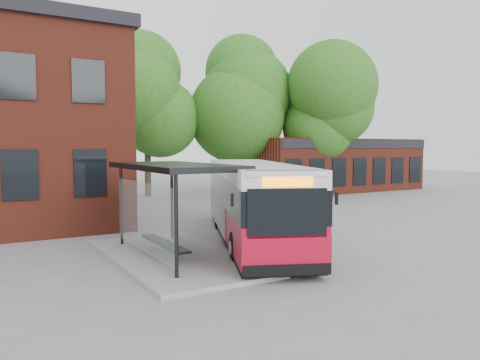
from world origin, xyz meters
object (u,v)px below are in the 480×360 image
bicycle_3 (303,193)px  bicycle_1 (298,193)px  bicycle_2 (294,194)px  bicycle_7 (319,189)px  city_bus (253,202)px  bicycle_5 (323,190)px  bicycle_6 (314,191)px  bicycle_0 (268,194)px  bus_shelter (174,211)px  bicycle_4 (313,192)px

bicycle_3 → bicycle_1: bearing=97.7°
bicycle_2 → bicycle_7: bearing=-62.6°
bicycle_1 → bicycle_3: bearing=-100.2°
city_bus → bicycle_2: size_ratio=6.02×
bicycle_7 → bicycle_5: bearing=165.6°
bicycle_1 → bicycle_2: 0.53m
bicycle_1 → bicycle_6: bearing=-85.0°
city_bus → bicycle_5: 15.03m
bicycle_0 → bicycle_1: (1.77, -0.79, 0.08)m
city_bus → bicycle_7: (12.03, 10.71, -0.89)m
city_bus → bicycle_6: city_bus is taller
bicycle_3 → bicycle_7: bearing=-61.9°
bicycle_2 → bicycle_3: 0.98m
city_bus → bicycle_6: (11.20, 10.24, -0.98)m
bicycle_1 → bicycle_2: (-0.46, -0.26, -0.00)m
bicycle_5 → bicycle_7: 1.20m
bicycle_6 → bus_shelter: bearing=104.0°
bicycle_3 → bicycle_2: bearing=109.1°
bicycle_6 → bicycle_7: 0.95m
bicycle_2 → bicycle_6: bearing=-64.2°
bicycle_4 → bicycle_5: 0.81m
bus_shelter → bicycle_1: bearing=39.6°
bicycle_4 → city_bus: bearing=108.7°
city_bus → bicycle_7: city_bus is taller
bicycle_0 → bicycle_6: (3.72, 0.02, 0.01)m
bicycle_0 → bicycle_3: bicycle_3 is taller
bicycle_1 → bicycle_5: bearing=-102.6°
bicycle_1 → bicycle_2: bicycle_1 is taller
bicycle_1 → bicycle_4: size_ratio=0.96×
bicycle_4 → bicycle_7: bicycle_7 is taller
city_bus → bicycle_4: (10.72, 9.70, -0.95)m
bicycle_2 → bus_shelter: bearing=131.8°
bicycle_2 → bicycle_6: 2.65m
bicycle_6 → bicycle_7: (0.82, 0.47, 0.09)m
city_bus → bicycle_3: bearing=67.3°
bicycle_2 → bicycle_7: (3.24, 1.55, 0.03)m
city_bus → bicycle_2: city_bus is taller
bus_shelter → bicycle_2: 16.06m
bicycle_6 → bicycle_7: size_ratio=0.94×
bicycle_0 → bicycle_2: bicycle_2 is taller
bicycle_1 → bicycle_5: size_ratio=0.87×
bicycle_4 → bicycle_5: (0.80, -0.08, 0.12)m
bicycle_3 → bicycle_4: bicycle_3 is taller
bicycle_4 → bicycle_7: (1.30, 1.01, 0.07)m
bicycle_6 → bicycle_2: bearing=90.2°
bicycle_5 → bicycle_6: bearing=34.9°
bicycle_2 → city_bus: bearing=138.1°
bicycle_7 → bicycle_2: bearing=126.0°
bicycle_7 → bus_shelter: bearing=137.8°
bicycle_1 → bicycle_7: bicycle_7 is taller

